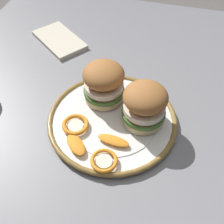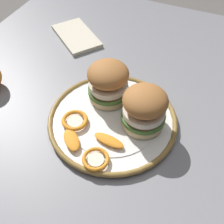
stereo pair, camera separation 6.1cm
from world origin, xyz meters
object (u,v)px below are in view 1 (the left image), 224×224
(dining_table, at_px, (92,140))
(sandwich_half_right, at_px, (145,104))
(dinner_plate, at_px, (112,120))
(sandwich_half_left, at_px, (104,82))

(dining_table, xyz_separation_m, sandwich_half_right, (-0.01, 0.13, 0.16))
(dinner_plate, xyz_separation_m, sandwich_half_right, (-0.02, 0.07, 0.06))
(sandwich_half_left, bearing_deg, dinner_plate, 30.68)
(dinner_plate, xyz_separation_m, sandwich_half_left, (-0.06, -0.04, 0.06))
(sandwich_half_left, relative_size, sandwich_half_right, 1.15)
(dinner_plate, height_order, sandwich_half_right, sandwich_half_right)
(sandwich_half_left, xyz_separation_m, sandwich_half_right, (0.05, 0.11, 0.00))
(sandwich_half_left, bearing_deg, sandwich_half_right, 66.70)
(dining_table, height_order, dinner_plate, dinner_plate)
(dining_table, distance_m, sandwich_half_left, 0.17)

